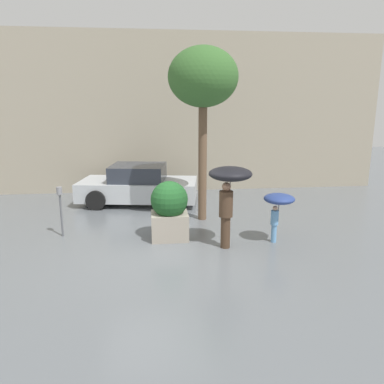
{
  "coord_description": "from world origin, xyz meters",
  "views": [
    {
      "loc": [
        -0.05,
        -8.17,
        3.38
      ],
      "look_at": [
        1.01,
        1.6,
        1.05
      ],
      "focal_mm": 35.0,
      "sensor_mm": 36.0,
      "label": 1
    }
  ],
  "objects_px": {
    "person_adult": "(229,184)",
    "parking_meter": "(60,201)",
    "street_tree": "(203,80)",
    "person_child": "(279,202)",
    "parked_car_near": "(139,186)",
    "planter_box": "(169,209)"
  },
  "relations": [
    {
      "from": "person_adult",
      "to": "street_tree",
      "type": "xyz_separation_m",
      "value": [
        -0.33,
        2.25,
        2.46
      ]
    },
    {
      "from": "parking_meter",
      "to": "person_adult",
      "type": "bearing_deg",
      "value": -15.6
    },
    {
      "from": "person_child",
      "to": "parked_car_near",
      "type": "bearing_deg",
      "value": 152.39
    },
    {
      "from": "planter_box",
      "to": "parked_car_near",
      "type": "bearing_deg",
      "value": 103.69
    },
    {
      "from": "planter_box",
      "to": "person_child",
      "type": "height_order",
      "value": "planter_box"
    },
    {
      "from": "person_child",
      "to": "street_tree",
      "type": "height_order",
      "value": "street_tree"
    },
    {
      "from": "parked_car_near",
      "to": "street_tree",
      "type": "xyz_separation_m",
      "value": [
        1.94,
        -2.1,
        3.4
      ]
    },
    {
      "from": "parking_meter",
      "to": "planter_box",
      "type": "bearing_deg",
      "value": -9.72
    },
    {
      "from": "person_adult",
      "to": "parked_car_near",
      "type": "xyz_separation_m",
      "value": [
        -2.27,
        4.34,
        -0.94
      ]
    },
    {
      "from": "planter_box",
      "to": "parking_meter",
      "type": "xyz_separation_m",
      "value": [
        -2.77,
        0.48,
        0.17
      ]
    },
    {
      "from": "person_adult",
      "to": "street_tree",
      "type": "relative_size",
      "value": 0.4
    },
    {
      "from": "parked_car_near",
      "to": "parking_meter",
      "type": "bearing_deg",
      "value": 158.37
    },
    {
      "from": "parked_car_near",
      "to": "street_tree",
      "type": "height_order",
      "value": "street_tree"
    },
    {
      "from": "planter_box",
      "to": "parking_meter",
      "type": "height_order",
      "value": "planter_box"
    },
    {
      "from": "person_adult",
      "to": "parking_meter",
      "type": "relative_size",
      "value": 1.48
    },
    {
      "from": "street_tree",
      "to": "person_child",
      "type": "bearing_deg",
      "value": -53.12
    },
    {
      "from": "street_tree",
      "to": "parking_meter",
      "type": "distance_m",
      "value": 5.03
    },
    {
      "from": "person_child",
      "to": "parking_meter",
      "type": "relative_size",
      "value": 0.94
    },
    {
      "from": "person_adult",
      "to": "parking_meter",
      "type": "xyz_separation_m",
      "value": [
        -4.15,
        1.16,
        -0.61
      ]
    },
    {
      "from": "person_child",
      "to": "parked_car_near",
      "type": "xyz_separation_m",
      "value": [
        -3.53,
        4.21,
        -0.42
      ]
    },
    {
      "from": "parked_car_near",
      "to": "street_tree",
      "type": "relative_size",
      "value": 0.85
    },
    {
      "from": "street_tree",
      "to": "parking_meter",
      "type": "height_order",
      "value": "street_tree"
    }
  ]
}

